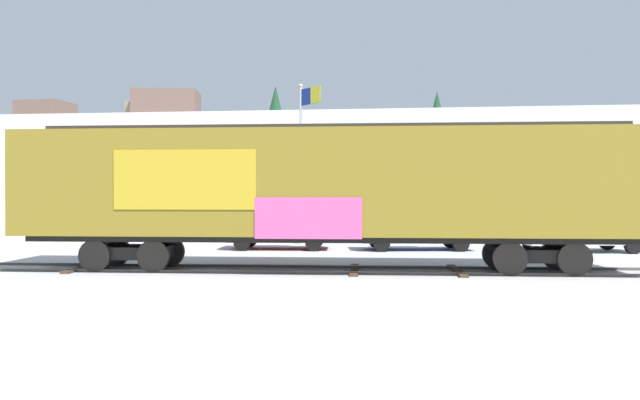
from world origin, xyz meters
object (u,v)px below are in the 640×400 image
flagpole (305,141)px  parked_car_red (280,228)px  freight_car (329,186)px  parked_car_silver (579,230)px  parked_car_blue (417,229)px

flagpole → parked_car_red: bearing=-105.1°
freight_car → parked_car_red: bearing=111.1°
parked_car_red → parked_car_silver: 11.69m
freight_car → flagpole: 9.77m
flagpole → parked_car_blue: flagpole is taller
flagpole → parked_car_blue: 6.56m
parked_car_blue → flagpole: bearing=154.8°
flagpole → parked_car_red: flagpole is taller
parked_car_blue → parked_car_silver: (6.18, -0.27, 0.01)m
freight_car → parked_car_blue: size_ratio=3.74×
freight_car → parked_car_silver: 11.43m
freight_car → parked_car_red: freight_car is taller
freight_car → parked_car_silver: bearing=36.8°
parked_car_blue → parked_car_silver: parked_car_blue is taller
parked_car_red → parked_car_silver: size_ratio=0.86×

